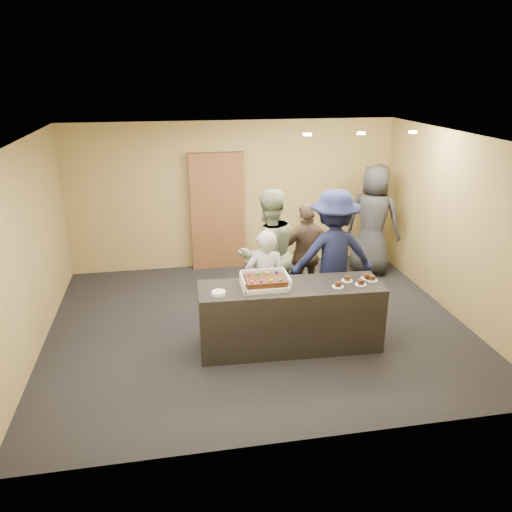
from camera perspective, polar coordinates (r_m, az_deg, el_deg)
name	(u,v)px	position (r m, az deg, el deg)	size (l,w,h in m)	color
room	(258,237)	(6.90, 0.24, 2.13)	(6.04, 6.00, 2.70)	black
serving_counter	(290,317)	(6.69, 3.91, -6.91)	(2.40, 0.70, 0.90)	black
storage_cabinet	(217,212)	(9.22, -4.44, 5.07)	(0.98, 0.15, 2.16)	brown
cake_box	(265,284)	(6.42, 1.02, -3.18)	(0.60, 0.42, 0.18)	white
sheet_cake	(265,281)	(6.38, 1.06, -2.82)	(0.51, 0.35, 0.11)	#341A0B
plate_stack	(219,293)	(6.23, -4.30, -4.24)	(0.17, 0.17, 0.04)	white
slice_a	(338,285)	(6.52, 9.35, -3.31)	(0.15, 0.15, 0.07)	white
slice_b	(347,279)	(6.72, 10.38, -2.61)	(0.15, 0.15, 0.07)	white
slice_c	(361,283)	(6.63, 11.88, -3.04)	(0.15, 0.15, 0.07)	white
slice_d	(367,277)	(6.84, 12.53, -2.37)	(0.15, 0.15, 0.07)	white
slice_e	(372,279)	(6.80, 13.12, -2.55)	(0.15, 0.15, 0.07)	white
person_server_grey	(265,283)	(6.90, 1.05, -3.11)	(0.56, 0.36, 1.52)	#ABABB1
person_sage_man	(268,254)	(7.38, 1.37, 0.26)	(0.95, 0.74, 1.95)	gray
person_navy_man	(333,256)	(7.34, 8.78, -0.01)	(1.27, 0.73, 1.96)	#14193A
person_brown_extra	(306,254)	(7.85, 5.77, 0.23)	(0.96, 0.40, 1.63)	brown
person_dark_suit	(373,220)	(9.21, 13.23, 4.05)	(0.98, 0.64, 2.00)	#292A2E
ceiling_spotlights	(361,133)	(7.53, 11.93, 13.57)	(1.72, 0.12, 0.03)	#FFEAC6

